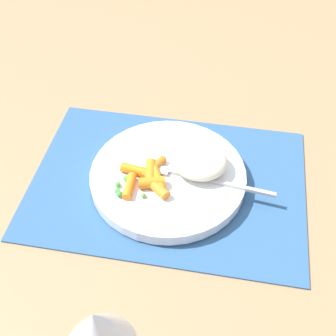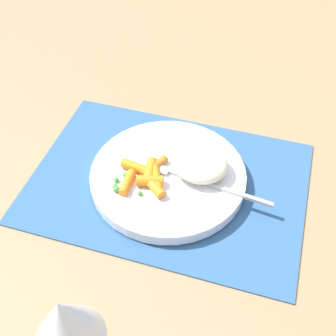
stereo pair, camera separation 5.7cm
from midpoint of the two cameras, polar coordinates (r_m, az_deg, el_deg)
The scene contains 8 objects.
ground_plane at distance 0.72m, azimuth 2.27°, elevation -2.04°, with size 2.40×2.40×0.00m, color #997551.
placemat at distance 0.71m, azimuth 2.28°, elevation -1.88°, with size 0.44×0.31×0.01m, color #2D5684.
plate at distance 0.70m, azimuth 2.31°, elevation -1.20°, with size 0.25×0.25×0.02m, color white.
rice_mound at distance 0.69m, azimuth 6.51°, elevation 0.45°, with size 0.09×0.08×0.04m, color beige.
carrot_portion at distance 0.68m, azimuth -0.35°, elevation -1.13°, with size 0.09×0.09×0.02m.
pea_scatter at distance 0.68m, azimuth -2.62°, elevation -1.64°, with size 0.09×0.08×0.01m.
fork at distance 0.69m, azimuth 5.51°, elevation -1.52°, with size 0.21×0.04×0.01m.
wine_glass at distance 0.48m, azimuth -9.64°, elevation -19.39°, with size 0.08×0.08×0.15m.
Camera 2 is at (-0.14, 0.45, 0.54)m, focal length 47.30 mm.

